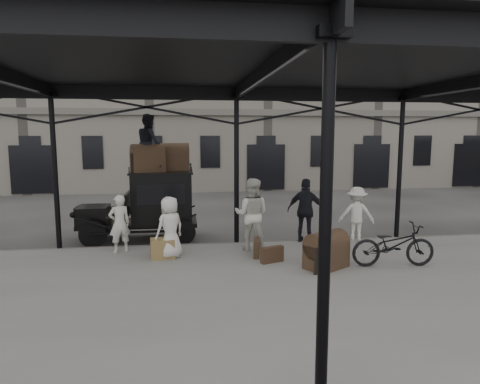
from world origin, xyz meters
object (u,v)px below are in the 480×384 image
at_px(porter_left, 120,224).
at_px(porter_official, 306,210).
at_px(steamer_trunk_roof_near, 148,160).
at_px(bicycle, 393,245).
at_px(taxi, 152,202).
at_px(steamer_trunk_platform, 326,253).

bearing_deg(porter_left, porter_official, 161.77).
bearing_deg(steamer_trunk_roof_near, bicycle, -49.43).
relative_size(taxi, steamer_trunk_platform, 3.59).
relative_size(porter_official, steamer_trunk_roof_near, 1.97).
relative_size(porter_left, steamer_trunk_roof_near, 1.64).
relative_size(porter_left, bicycle, 0.78).
height_order(porter_left, porter_official, porter_official).
height_order(steamer_trunk_roof_near, steamer_trunk_platform, steamer_trunk_roof_near).
height_order(taxi, porter_official, taxi).
xyz_separation_m(porter_official, steamer_trunk_platform, (-0.21, -2.48, -0.57)).
xyz_separation_m(porter_left, porter_official, (5.28, 0.41, 0.16)).
bearing_deg(taxi, bicycle, -33.48).
distance_m(porter_left, steamer_trunk_roof_near, 2.32).
xyz_separation_m(porter_left, steamer_trunk_roof_near, (0.66, 1.55, 1.60)).
bearing_deg(porter_left, taxi, -135.18).
relative_size(bicycle, steamer_trunk_platform, 1.97).
height_order(porter_official, steamer_trunk_platform, porter_official).
xyz_separation_m(porter_official, steamer_trunk_roof_near, (-4.62, 1.14, 1.44)).
relative_size(porter_left, porter_official, 0.83).
height_order(taxi, porter_left, taxi).
distance_m(porter_left, bicycle, 7.05).
bearing_deg(porter_official, porter_left, 30.18).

